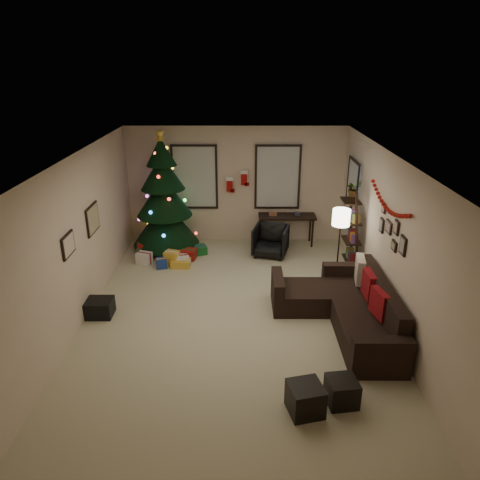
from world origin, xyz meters
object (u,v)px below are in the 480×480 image
object	(u,v)px
christmas_tree	(164,201)
desk	(287,219)
desk_chair	(271,241)
bookshelf	(353,235)
sofa	(347,309)

from	to	relation	value
christmas_tree	desk	size ratio (longest dim) A/B	2.10
desk	desk_chair	size ratio (longest dim) A/B	1.93
christmas_tree	bookshelf	world-z (taller)	christmas_tree
christmas_tree	desk	distance (m)	2.84
desk_chair	bookshelf	bearing A→B (deg)	-18.99
desk_chair	sofa	bearing A→B (deg)	-54.36
sofa	bookshelf	distance (m)	1.94
desk_chair	bookshelf	xyz separation A→B (m)	(1.53, -1.01, 0.54)
desk	bookshelf	distance (m)	2.02
desk	bookshelf	bearing A→B (deg)	-55.94
christmas_tree	desk_chair	distance (m)	2.52
desk	bookshelf	size ratio (longest dim) A/B	0.72
desk	desk_chair	xyz separation A→B (m)	(-0.41, -0.65, -0.29)
christmas_tree	sofa	distance (m)	4.74
sofa	desk_chair	distance (m)	3.00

